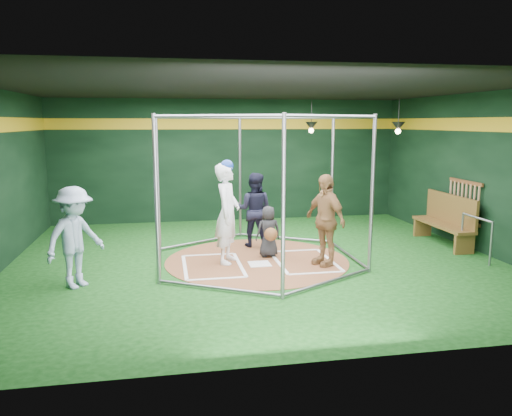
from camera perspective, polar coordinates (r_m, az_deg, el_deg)
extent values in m
cube|color=#0C390D|center=(10.45, 0.10, -6.10)|extent=(10.00, 9.00, 0.02)
cube|color=black|center=(10.07, 0.11, 13.49)|extent=(10.00, 9.00, 0.02)
cube|color=black|center=(14.54, -3.15, 5.44)|extent=(10.00, 0.10, 3.50)
cube|color=black|center=(5.79, 8.25, -1.28)|extent=(10.00, 0.10, 3.50)
cube|color=black|center=(12.06, 24.21, 3.70)|extent=(0.10, 9.00, 3.50)
cube|color=gold|center=(14.47, -3.17, 9.58)|extent=(10.00, 0.01, 0.30)
cube|color=gold|center=(11.99, 24.44, 8.68)|extent=(0.01, 9.00, 0.30)
cylinder|color=brown|center=(10.44, 0.10, -6.02)|extent=(3.80, 3.80, 0.01)
cube|color=white|center=(10.16, 0.41, -6.41)|extent=(0.43, 0.43, 0.01)
cube|color=white|center=(10.89, -5.42, -5.33)|extent=(1.10, 0.07, 0.01)
cube|color=white|center=(9.27, -4.49, -8.05)|extent=(1.10, 0.07, 0.01)
cube|color=white|center=(10.04, -8.14, -6.70)|extent=(0.07, 1.70, 0.01)
cube|color=white|center=(10.14, -1.88, -6.44)|extent=(0.07, 1.70, 0.01)
cube|color=white|center=(11.21, 4.34, -4.88)|extent=(1.10, 0.07, 0.01)
cube|color=white|center=(9.64, 6.92, -7.39)|extent=(1.10, 0.07, 0.01)
cube|color=white|center=(10.28, 2.56, -6.22)|extent=(0.07, 1.70, 0.01)
cube|color=white|center=(10.58, 8.41, -5.86)|extent=(0.07, 1.70, 0.01)
cylinder|color=gray|center=(11.75, 8.67, 3.08)|extent=(0.07, 0.07, 3.00)
cylinder|color=gray|center=(12.39, -1.84, 3.53)|extent=(0.07, 0.07, 3.00)
cylinder|color=gray|center=(11.11, -11.16, 2.62)|extent=(0.07, 0.07, 3.00)
cylinder|color=gray|center=(8.84, -11.32, 0.80)|extent=(0.07, 0.07, 3.00)
cylinder|color=gray|center=(7.91, 3.14, -0.05)|extent=(0.07, 0.07, 3.00)
cylinder|color=gray|center=(9.63, 13.12, 1.47)|extent=(0.07, 0.07, 3.00)
cylinder|color=gray|center=(11.94, 3.35, 10.25)|extent=(2.02, 1.20, 0.06)
cylinder|color=gray|center=(12.27, 3.21, -3.42)|extent=(2.02, 1.20, 0.06)
cylinder|color=gray|center=(11.63, -6.38, 10.22)|extent=(2.02, 1.20, 0.06)
cylinder|color=gray|center=(11.97, -6.12, -3.80)|extent=(2.02, 1.20, 0.06)
cylinder|color=gray|center=(9.88, -11.51, 10.17)|extent=(0.06, 2.30, 0.06)
cylinder|color=gray|center=(10.27, -10.96, -6.22)|extent=(0.06, 2.30, 0.06)
cylinder|color=gray|center=(8.20, -4.63, 10.45)|extent=(2.02, 1.20, 0.06)
cylinder|color=gray|center=(8.66, -4.36, -9.10)|extent=(2.02, 1.20, 0.06)
cylinder|color=gray|center=(8.63, 8.87, 10.33)|extent=(2.02, 1.20, 0.06)
cylinder|color=gray|center=(9.07, 8.38, -8.30)|extent=(2.02, 1.20, 0.06)
cylinder|color=gray|center=(10.59, 10.93, 10.15)|extent=(0.06, 2.30, 0.06)
cylinder|color=gray|center=(10.96, 10.44, -5.18)|extent=(0.06, 2.30, 0.06)
cube|color=brown|center=(12.38, 22.86, 2.76)|extent=(0.05, 1.25, 0.08)
cube|color=brown|center=(12.51, 22.59, -1.33)|extent=(0.05, 1.25, 0.08)
cylinder|color=#A78458|center=(11.98, 24.06, 0.29)|extent=(0.06, 0.06, 0.85)
cylinder|color=#A78458|center=(12.11, 23.65, 0.41)|extent=(0.06, 0.06, 0.85)
cylinder|color=#A78458|center=(12.24, 23.24, 0.53)|extent=(0.06, 0.06, 0.85)
cylinder|color=#A78458|center=(12.36, 22.84, 0.64)|extent=(0.06, 0.06, 0.85)
cylinder|color=#A78458|center=(12.49, 22.45, 0.76)|extent=(0.06, 0.06, 0.85)
cylinder|color=#A78458|center=(12.63, 22.07, 0.87)|extent=(0.06, 0.06, 0.85)
cylinder|color=#A78458|center=(12.76, 21.69, 0.98)|extent=(0.06, 0.06, 0.85)
cylinder|color=#A78458|center=(12.89, 21.32, 1.09)|extent=(0.06, 0.06, 0.85)
cone|color=black|center=(14.07, 6.34, 9.32)|extent=(0.34, 0.34, 0.22)
sphere|color=#FFD899|center=(14.07, 6.33, 8.79)|extent=(0.14, 0.14, 0.14)
cylinder|color=black|center=(14.07, 6.36, 10.75)|extent=(0.02, 0.02, 0.70)
cone|color=black|center=(13.23, 15.95, 8.99)|extent=(0.34, 0.34, 0.22)
sphere|color=#FFD899|center=(13.24, 15.92, 8.42)|extent=(0.14, 0.14, 0.14)
cylinder|color=black|center=(13.24, 16.02, 10.50)|extent=(0.02, 0.02, 0.70)
imported|color=white|center=(10.09, -3.29, -0.63)|extent=(0.72, 0.87, 2.03)
sphere|color=navy|center=(9.96, -3.34, 4.80)|extent=(0.26, 0.26, 0.26)
imported|color=tan|center=(10.03, 7.89, -1.35)|extent=(0.83, 1.16, 1.83)
imported|color=black|center=(10.62, 1.42, -2.69)|extent=(0.56, 0.39, 1.09)
sphere|color=brown|center=(10.38, 1.70, -3.02)|extent=(0.28, 0.28, 0.28)
imported|color=black|center=(11.44, -0.18, -0.20)|extent=(1.02, 0.93, 1.71)
imported|color=#9CB2CE|center=(9.17, -20.02, -3.19)|extent=(1.26, 1.29, 1.77)
cube|color=brown|center=(12.50, 20.53, -1.80)|extent=(0.47, 2.03, 0.07)
cube|color=brown|center=(12.54, 21.39, -0.09)|extent=(0.07, 2.03, 0.68)
cube|color=brown|center=(11.81, 22.69, -3.82)|extent=(0.45, 0.09, 0.45)
cube|color=brown|center=(13.32, 18.49, -2.09)|extent=(0.45, 0.09, 0.45)
cylinder|color=gray|center=(11.05, 25.29, -3.71)|extent=(0.05, 0.05, 0.90)
cylinder|color=gray|center=(11.85, 22.48, -2.65)|extent=(0.05, 0.05, 0.90)
cylinder|color=gray|center=(11.36, 23.98, -1.04)|extent=(0.05, 1.00, 0.05)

